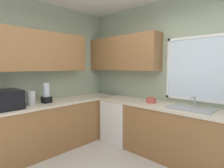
{
  "coord_description": "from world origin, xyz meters",
  "views": [
    {
      "loc": [
        1.47,
        -1.3,
        1.53
      ],
      "look_at": [
        -0.52,
        0.77,
        1.25
      ],
      "focal_mm": 29.13,
      "sensor_mm": 36.0,
      "label": 1
    }
  ],
  "objects_px": {
    "kettle": "(31,98)",
    "bowl": "(151,100)",
    "sink_assembly": "(191,108)",
    "blender_appliance": "(46,94)",
    "dishwasher": "(121,120)",
    "microwave": "(7,99)"
  },
  "relations": [
    {
      "from": "kettle",
      "to": "blender_appliance",
      "type": "height_order",
      "value": "blender_appliance"
    },
    {
      "from": "microwave",
      "to": "blender_appliance",
      "type": "xyz_separation_m",
      "value": [
        -0.0,
        0.63,
        0.02
      ]
    },
    {
      "from": "dishwasher",
      "to": "blender_appliance",
      "type": "distance_m",
      "value": 1.56
    },
    {
      "from": "kettle",
      "to": "sink_assembly",
      "type": "relative_size",
      "value": 0.37
    },
    {
      "from": "bowl",
      "to": "kettle",
      "type": "bearing_deg",
      "value": -130.3
    },
    {
      "from": "bowl",
      "to": "sink_assembly",
      "type": "bearing_deg",
      "value": 0.49
    },
    {
      "from": "microwave",
      "to": "blender_appliance",
      "type": "distance_m",
      "value": 0.63
    },
    {
      "from": "blender_appliance",
      "to": "kettle",
      "type": "bearing_deg",
      "value": -85.91
    },
    {
      "from": "microwave",
      "to": "sink_assembly",
      "type": "relative_size",
      "value": 0.73
    },
    {
      "from": "sink_assembly",
      "to": "blender_appliance",
      "type": "bearing_deg",
      "value": -147.61
    },
    {
      "from": "dishwasher",
      "to": "kettle",
      "type": "xyz_separation_m",
      "value": [
        -0.64,
        -1.54,
        0.59
      ]
    },
    {
      "from": "blender_appliance",
      "to": "dishwasher",
      "type": "bearing_deg",
      "value": 62.38
    },
    {
      "from": "microwave",
      "to": "kettle",
      "type": "bearing_deg",
      "value": 86.73
    },
    {
      "from": "kettle",
      "to": "bowl",
      "type": "distance_m",
      "value": 2.06
    },
    {
      "from": "sink_assembly",
      "to": "blender_appliance",
      "type": "distance_m",
      "value": 2.43
    },
    {
      "from": "sink_assembly",
      "to": "kettle",
      "type": "bearing_deg",
      "value": -142.08
    },
    {
      "from": "blender_appliance",
      "to": "bowl",
      "type": "bearing_deg",
      "value": 43.68
    },
    {
      "from": "kettle",
      "to": "bowl",
      "type": "height_order",
      "value": "kettle"
    },
    {
      "from": "dishwasher",
      "to": "blender_appliance",
      "type": "relative_size",
      "value": 2.33
    },
    {
      "from": "dishwasher",
      "to": "kettle",
      "type": "relative_size",
      "value": 3.47
    },
    {
      "from": "bowl",
      "to": "dishwasher",
      "type": "bearing_deg",
      "value": -177.52
    },
    {
      "from": "dishwasher",
      "to": "bowl",
      "type": "distance_m",
      "value": 0.86
    }
  ]
}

